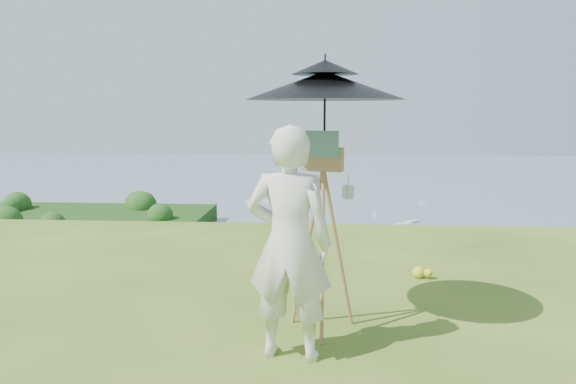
# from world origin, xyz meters

# --- Properties ---
(shoreline_tier) EXTENTS (170.00, 28.00, 8.00)m
(shoreline_tier) POSITION_xyz_m (0.00, 75.00, -36.00)
(shoreline_tier) COLOR gray
(shoreline_tier) RESTS_ON bay_water
(bay_water) EXTENTS (700.00, 700.00, 0.00)m
(bay_water) POSITION_xyz_m (0.00, 240.00, -34.00)
(bay_water) COLOR slate
(bay_water) RESTS_ON ground
(peninsula) EXTENTS (90.00, 60.00, 12.00)m
(peninsula) POSITION_xyz_m (-75.00, 155.00, -29.00)
(peninsula) COLOR #18390F
(peninsula) RESTS_ON bay_water
(slope_trees) EXTENTS (110.00, 50.00, 6.00)m
(slope_trees) POSITION_xyz_m (0.00, 35.00, -15.00)
(slope_trees) COLOR #1A4F17
(slope_trees) RESTS_ON forest_slope
(harbor_town) EXTENTS (110.00, 22.00, 5.00)m
(harbor_town) POSITION_xyz_m (0.00, 75.00, -29.50)
(harbor_town) COLOR silver
(harbor_town) RESTS_ON shoreline_tier
(moored_boats) EXTENTS (140.00, 140.00, 0.70)m
(moored_boats) POSITION_xyz_m (-12.50, 161.00, -33.65)
(moored_boats) COLOR silver
(moored_boats) RESTS_ON bay_water
(painter) EXTENTS (0.71, 0.52, 1.81)m
(painter) POSITION_xyz_m (1.17, 1.76, 0.90)
(painter) COLOR silver
(painter) RESTS_ON ground
(field_easel) EXTENTS (0.81, 0.81, 1.74)m
(field_easel) POSITION_xyz_m (1.42, 2.32, 0.87)
(field_easel) COLOR #9F6943
(field_easel) RESTS_ON ground
(sun_umbrella) EXTENTS (1.63, 1.63, 0.94)m
(sun_umbrella) POSITION_xyz_m (1.43, 2.35, 1.90)
(sun_umbrella) COLOR black
(sun_umbrella) RESTS_ON field_easel
(painter_cap) EXTENTS (0.24, 0.26, 0.10)m
(painter_cap) POSITION_xyz_m (1.17, 1.76, 1.76)
(painter_cap) COLOR #C46B6D
(painter_cap) RESTS_ON painter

